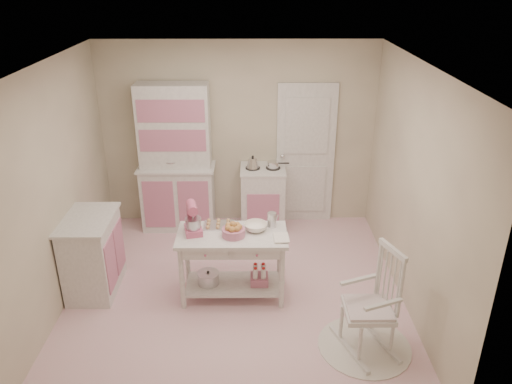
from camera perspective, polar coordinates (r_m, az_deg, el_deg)
room_shell at (r=5.11m, az=-2.62°, el=3.67°), size 3.84×3.84×2.62m
door at (r=7.12m, az=5.67°, el=4.28°), size 0.82×0.05×2.04m
hutch at (r=6.96m, az=-9.16°, el=3.77°), size 1.06×0.50×2.08m
stove at (r=7.06m, az=0.77°, el=-0.71°), size 0.62×0.57×0.92m
base_cabinet at (r=6.02m, az=-18.16°, el=-6.77°), size 0.54×0.84×0.92m
lace_rug at (r=5.31m, az=12.26°, el=-16.81°), size 0.92×0.92×0.01m
rocking_chair at (r=4.97m, az=12.82°, el=-12.08°), size 0.71×0.84×1.10m
work_table at (r=5.66m, az=-2.69°, el=-8.32°), size 1.20×0.60×0.80m
stand_mixer at (r=5.42m, az=-7.24°, el=-3.09°), size 0.26×0.32×0.34m
cookie_tray at (r=5.61m, az=-4.24°, el=-3.81°), size 0.34×0.24×0.02m
bread_basket at (r=5.39m, az=-2.58°, el=-4.62°), size 0.25×0.25×0.09m
mixing_bowl at (r=5.50m, az=-0.03°, el=-4.00°), size 0.26×0.26×0.08m
metal_pitcher at (r=5.55m, az=1.82°, el=-3.19°), size 0.10×0.10×0.17m
recipe_book at (r=5.34m, az=2.03°, el=-5.30°), size 0.17×0.22×0.02m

